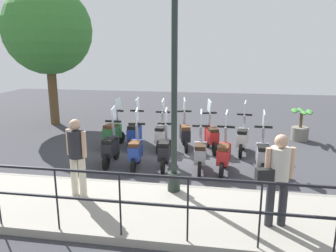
% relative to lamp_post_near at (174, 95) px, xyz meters
% --- Properties ---
extents(ground_plane, '(28.00, 28.00, 0.00)m').
position_rel_lamp_post_near_xyz_m(ground_plane, '(2.40, 0.06, -2.17)').
color(ground_plane, '#38383D').
extents(promenade_walkway, '(2.20, 20.00, 0.15)m').
position_rel_lamp_post_near_xyz_m(promenade_walkway, '(-0.75, 0.06, -2.10)').
color(promenade_walkway, gray).
rests_on(promenade_walkway, ground_plane).
extents(fence_railing, '(0.04, 16.03, 1.07)m').
position_rel_lamp_post_near_xyz_m(fence_railing, '(-1.80, 0.06, -1.28)').
color(fence_railing, black).
rests_on(fence_railing, promenade_walkway).
extents(lamp_post_near, '(0.26, 0.90, 4.54)m').
position_rel_lamp_post_near_xyz_m(lamp_post_near, '(0.00, 0.00, 0.00)').
color(lamp_post_near, '#232D28').
rests_on(lamp_post_near, promenade_walkway).
extents(pedestrian_with_bag, '(0.41, 0.63, 1.59)m').
position_rel_lamp_post_near_xyz_m(pedestrian_with_bag, '(-1.09, -1.87, -1.09)').
color(pedestrian_with_bag, '#28282D').
rests_on(pedestrian_with_bag, promenade_walkway).
extents(pedestrian_distant, '(0.41, 0.47, 1.59)m').
position_rel_lamp_post_near_xyz_m(pedestrian_distant, '(-0.57, 1.85, -1.09)').
color(pedestrian_distant, beige).
rests_on(pedestrian_distant, promenade_walkway).
extents(tree_large, '(3.40, 3.40, 5.42)m').
position_rel_lamp_post_near_xyz_m(tree_large, '(5.90, 5.81, 1.53)').
color(tree_large, brown).
rests_on(tree_large, ground_plane).
extents(potted_palm, '(1.06, 0.66, 1.05)m').
position_rel_lamp_post_near_xyz_m(potted_palm, '(4.98, -3.58, -1.73)').
color(potted_palm, slate).
rests_on(potted_palm, ground_plane).
extents(scooter_near_0, '(1.23, 0.44, 1.54)m').
position_rel_lamp_post_near_xyz_m(scooter_near_0, '(1.68, -1.97, -1.69)').
color(scooter_near_0, black).
rests_on(scooter_near_0, ground_plane).
extents(scooter_near_1, '(1.23, 0.44, 1.54)m').
position_rel_lamp_post_near_xyz_m(scooter_near_1, '(1.55, -1.03, -1.69)').
color(scooter_near_1, black).
rests_on(scooter_near_1, ground_plane).
extents(scooter_near_2, '(1.23, 0.44, 1.54)m').
position_rel_lamp_post_near_xyz_m(scooter_near_2, '(1.53, -0.44, -1.69)').
color(scooter_near_2, black).
rests_on(scooter_near_2, ground_plane).
extents(scooter_near_3, '(1.23, 0.44, 1.54)m').
position_rel_lamp_post_near_xyz_m(scooter_near_3, '(1.63, 0.48, -1.69)').
color(scooter_near_3, black).
rests_on(scooter_near_3, ground_plane).
extents(scooter_near_4, '(1.23, 0.44, 1.54)m').
position_rel_lamp_post_near_xyz_m(scooter_near_4, '(1.50, 1.22, -1.69)').
color(scooter_near_4, black).
rests_on(scooter_near_4, ground_plane).
extents(scooter_near_5, '(1.23, 0.44, 1.54)m').
position_rel_lamp_post_near_xyz_m(scooter_near_5, '(1.68, 1.95, -1.69)').
color(scooter_near_5, black).
rests_on(scooter_near_5, ground_plane).
extents(scooter_far_0, '(1.23, 0.46, 1.54)m').
position_rel_lamp_post_near_xyz_m(scooter_far_0, '(3.19, -1.57, -1.69)').
color(scooter_far_0, black).
rests_on(scooter_far_0, ground_plane).
extents(scooter_far_1, '(1.20, 0.55, 1.54)m').
position_rel_lamp_post_near_xyz_m(scooter_far_1, '(3.28, -0.66, -1.69)').
color(scooter_far_1, black).
rests_on(scooter_far_1, ground_plane).
extents(scooter_far_2, '(1.22, 0.49, 1.54)m').
position_rel_lamp_post_near_xyz_m(scooter_far_2, '(3.42, 0.16, -1.69)').
color(scooter_far_2, black).
rests_on(scooter_far_2, ground_plane).
extents(scooter_far_3, '(1.23, 0.44, 1.54)m').
position_rel_lamp_post_near_xyz_m(scooter_far_3, '(3.18, 0.86, -1.69)').
color(scooter_far_3, black).
rests_on(scooter_far_3, ground_plane).
extents(scooter_far_4, '(1.23, 0.44, 1.54)m').
position_rel_lamp_post_near_xyz_m(scooter_far_4, '(3.23, 1.71, -1.69)').
color(scooter_far_4, black).
rests_on(scooter_far_4, ground_plane).
extents(scooter_far_5, '(1.21, 0.53, 1.54)m').
position_rel_lamp_post_near_xyz_m(scooter_far_5, '(3.18, 2.40, -1.69)').
color(scooter_far_5, black).
rests_on(scooter_far_5, ground_plane).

